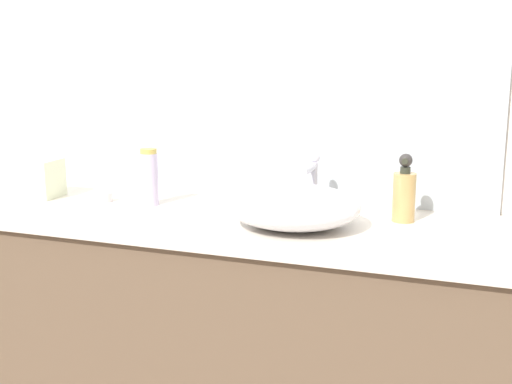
% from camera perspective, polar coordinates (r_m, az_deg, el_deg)
% --- Properties ---
extents(bathroom_wall_rear, '(6.00, 0.06, 2.60)m').
position_cam_1_polar(bathroom_wall_rear, '(2.15, 0.57, 10.70)').
color(bathroom_wall_rear, silver).
rests_on(bathroom_wall_rear, ground).
extents(vanity_counter, '(1.73, 0.54, 0.88)m').
position_cam_1_polar(vanity_counter, '(2.08, -3.07, -13.83)').
color(vanity_counter, brown).
rests_on(vanity_counter, ground).
extents(wall_mirror_panel, '(1.55, 0.01, 0.94)m').
position_cam_1_polar(wall_mirror_panel, '(2.12, -0.39, 12.16)').
color(wall_mirror_panel, '#B2BCC6').
rests_on(wall_mirror_panel, vanity_counter).
extents(sink_basin, '(0.37, 0.34, 0.11)m').
position_cam_1_polar(sink_basin, '(1.78, 3.30, -1.26)').
color(sink_basin, silver).
rests_on(sink_basin, vanity_counter).
extents(faucet, '(0.03, 0.14, 0.17)m').
position_cam_1_polar(faucet, '(1.94, 4.90, 1.26)').
color(faucet, silver).
rests_on(faucet, vanity_counter).
extents(soap_dispenser, '(0.06, 0.06, 0.19)m').
position_cam_1_polar(soap_dispenser, '(1.88, 12.77, -0.11)').
color(soap_dispenser, tan).
rests_on(soap_dispenser, vanity_counter).
extents(lotion_bottle, '(0.06, 0.06, 0.18)m').
position_cam_1_polar(lotion_bottle, '(2.05, -9.27, 1.26)').
color(lotion_bottle, silver).
rests_on(lotion_bottle, vanity_counter).
extents(tissue_box, '(0.12, 0.12, 0.16)m').
position_cam_1_polar(tissue_box, '(2.26, -18.22, 1.33)').
color(tissue_box, beige).
rests_on(tissue_box, vanity_counter).
extents(candle_jar, '(0.05, 0.05, 0.03)m').
position_cam_1_polar(candle_jar, '(2.14, -13.08, -0.41)').
color(candle_jar, silver).
rests_on(candle_jar, vanity_counter).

